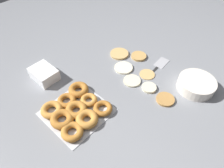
{
  "coord_description": "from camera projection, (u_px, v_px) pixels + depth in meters",
  "views": [
    {
      "loc": [
        0.48,
        -0.65,
        0.82
      ],
      "look_at": [
        -0.02,
        -0.11,
        0.04
      ],
      "focal_mm": 32.0,
      "sensor_mm": 36.0,
      "label": 1
    }
  ],
  "objects": [
    {
      "name": "pancake_2",
      "position": [
        147.0,
        74.0,
        1.18
      ],
      "size": [
        0.09,
        0.09,
        0.01
      ],
      "primitive_type": "cylinder",
      "color": "tan",
      "rests_on": "ground_plane"
    },
    {
      "name": "batter_bowl",
      "position": [
        196.0,
        84.0,
        1.09
      ],
      "size": [
        0.2,
        0.2,
        0.06
      ],
      "color": "silver",
      "rests_on": "ground_plane"
    },
    {
      "name": "pancake_1",
      "position": [
        149.0,
        88.0,
        1.1
      ],
      "size": [
        0.08,
        0.08,
        0.01
      ],
      "primitive_type": "cylinder",
      "color": "beige",
      "rests_on": "ground_plane"
    },
    {
      "name": "spatula",
      "position": [
        160.0,
        65.0,
        1.24
      ],
      "size": [
        0.07,
        0.23,
        0.01
      ],
      "rotation": [
        0.0,
        0.0,
        1.63
      ],
      "color": "black",
      "rests_on": "ground_plane"
    },
    {
      "name": "donut_tray",
      "position": [
        75.0,
        110.0,
        0.98
      ],
      "size": [
        0.29,
        0.3,
        0.04
      ],
      "color": "silver",
      "rests_on": "ground_plane"
    },
    {
      "name": "pancake_4",
      "position": [
        119.0,
        54.0,
        1.31
      ],
      "size": [
        0.12,
        0.12,
        0.01
      ],
      "primitive_type": "cylinder",
      "color": "tan",
      "rests_on": "ground_plane"
    },
    {
      "name": "pancake_0",
      "position": [
        139.0,
        56.0,
        1.29
      ],
      "size": [
        0.1,
        0.1,
        0.01
      ],
      "primitive_type": "cylinder",
      "color": "tan",
      "rests_on": "ground_plane"
    },
    {
      "name": "pancake_5",
      "position": [
        124.0,
        68.0,
        1.22
      ],
      "size": [
        0.11,
        0.11,
        0.01
      ],
      "primitive_type": "cylinder",
      "color": "beige",
      "rests_on": "ground_plane"
    },
    {
      "name": "container_stack",
      "position": [
        44.0,
        74.0,
        1.14
      ],
      "size": [
        0.15,
        0.11,
        0.07
      ],
      "color": "white",
      "rests_on": "ground_plane"
    },
    {
      "name": "ground_plane",
      "position": [
        128.0,
        81.0,
        1.15
      ],
      "size": [
        3.0,
        3.0,
        0.0
      ],
      "primitive_type": "plane",
      "color": "gray"
    },
    {
      "name": "pancake_3",
      "position": [
        132.0,
        81.0,
        1.14
      ],
      "size": [
        0.1,
        0.1,
        0.01
      ],
      "primitive_type": "cylinder",
      "color": "beige",
      "rests_on": "ground_plane"
    },
    {
      "name": "pancake_6",
      "position": [
        165.0,
        99.0,
        1.05
      ],
      "size": [
        0.1,
        0.1,
        0.01
      ],
      "primitive_type": "cylinder",
      "color": "#B27F42",
      "rests_on": "ground_plane"
    }
  ]
}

